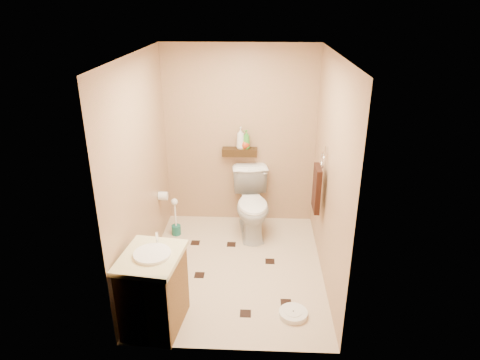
{
  "coord_description": "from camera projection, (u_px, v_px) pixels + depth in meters",
  "views": [
    {
      "loc": [
        0.25,
        -4.16,
        2.89
      ],
      "look_at": [
        0.05,
        0.25,
        1.01
      ],
      "focal_mm": 32.0,
      "sensor_mm": 36.0,
      "label": 1
    }
  ],
  "objects": [
    {
      "name": "toilet_brush",
      "position": [
        176.0,
        222.0,
        5.6
      ],
      "size": [
        0.12,
        0.12,
        0.52
      ],
      "color": "#186356",
      "rests_on": "ground"
    },
    {
      "name": "floor_accents",
      "position": [
        236.0,
        271.0,
        4.91
      ],
      "size": [
        1.21,
        1.41,
        0.01
      ],
      "color": "black",
      "rests_on": "ground"
    },
    {
      "name": "wall_front",
      "position": [
        225.0,
        232.0,
        3.34
      ],
      "size": [
        2.0,
        0.04,
        2.4
      ],
      "primitive_type": "cube",
      "color": "tan",
      "rests_on": "ground"
    },
    {
      "name": "toilet",
      "position": [
        252.0,
        204.0,
        5.55
      ],
      "size": [
        0.57,
        0.88,
        0.84
      ],
      "primitive_type": "imported",
      "rotation": [
        0.0,
        0.0,
        0.13
      ],
      "color": "white",
      "rests_on": "ground"
    },
    {
      "name": "wall_back",
      "position": [
        240.0,
        137.0,
        5.64
      ],
      "size": [
        2.0,
        0.04,
        2.4
      ],
      "primitive_type": "cube",
      "color": "tan",
      "rests_on": "ground"
    },
    {
      "name": "bottle_a",
      "position": [
        240.0,
        138.0,
        5.56
      ],
      "size": [
        0.12,
        0.12,
        0.28
      ],
      "primitive_type": "imported",
      "rotation": [
        0.0,
        0.0,
        2.99
      ],
      "color": "silver",
      "rests_on": "wall_shelf"
    },
    {
      "name": "wall_right",
      "position": [
        330.0,
        174.0,
        4.45
      ],
      "size": [
        0.04,
        2.5,
        2.4
      ],
      "primitive_type": "cube",
      "color": "tan",
      "rests_on": "ground"
    },
    {
      "name": "bottle_b",
      "position": [
        245.0,
        143.0,
        5.59
      ],
      "size": [
        0.07,
        0.07,
        0.15
      ],
      "primitive_type": "imported",
      "rotation": [
        0.0,
        0.0,
        4.78
      ],
      "color": "yellow",
      "rests_on": "wall_shelf"
    },
    {
      "name": "ground",
      "position": [
        235.0,
        268.0,
        4.96
      ],
      "size": [
        2.5,
        2.5,
        0.0
      ],
      "primitive_type": "plane",
      "color": "#CBB394",
      "rests_on": "ground"
    },
    {
      "name": "toilet_paper",
      "position": [
        163.0,
        196.0,
        5.36
      ],
      "size": [
        0.12,
        0.11,
        0.12
      ],
      "color": "white",
      "rests_on": "wall_left"
    },
    {
      "name": "towel_ring",
      "position": [
        317.0,
        187.0,
        4.78
      ],
      "size": [
        0.12,
        0.3,
        0.76
      ],
      "color": "silver",
      "rests_on": "wall_right"
    },
    {
      "name": "bottle_d",
      "position": [
        246.0,
        139.0,
        5.57
      ],
      "size": [
        0.13,
        0.13,
        0.25
      ],
      "primitive_type": "imported",
      "rotation": [
        0.0,
        0.0,
        5.35
      ],
      "color": "green",
      "rests_on": "wall_shelf"
    },
    {
      "name": "bathroom_scale",
      "position": [
        293.0,
        314.0,
        4.21
      ],
      "size": [
        0.3,
        0.3,
        0.06
      ],
      "rotation": [
        0.0,
        0.0,
        -0.06
      ],
      "color": "white",
      "rests_on": "ground"
    },
    {
      "name": "bottle_c",
      "position": [
        245.0,
        143.0,
        5.58
      ],
      "size": [
        0.16,
        0.16,
        0.16
      ],
      "primitive_type": "imported",
      "rotation": [
        0.0,
        0.0,
        5.19
      ],
      "color": "#B93A15",
      "rests_on": "wall_shelf"
    },
    {
      "name": "vanity",
      "position": [
        154.0,
        290.0,
        3.96
      ],
      "size": [
        0.6,
        0.7,
        0.89
      ],
      "rotation": [
        0.0,
        0.0,
        -0.13
      ],
      "color": "brown",
      "rests_on": "ground"
    },
    {
      "name": "ceiling",
      "position": [
        234.0,
        54.0,
        4.02
      ],
      "size": [
        2.0,
        2.5,
        0.02
      ],
      "primitive_type": "cube",
      "color": "silver",
      "rests_on": "wall_back"
    },
    {
      "name": "wall_shelf",
      "position": [
        240.0,
        152.0,
        5.64
      ],
      "size": [
        0.46,
        0.14,
        0.1
      ],
      "primitive_type": "cube",
      "color": "#31200D",
      "rests_on": "wall_back"
    },
    {
      "name": "wall_left",
      "position": [
        140.0,
        171.0,
        4.53
      ],
      "size": [
        0.04,
        2.5,
        2.4
      ],
      "primitive_type": "cube",
      "color": "tan",
      "rests_on": "ground"
    }
  ]
}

